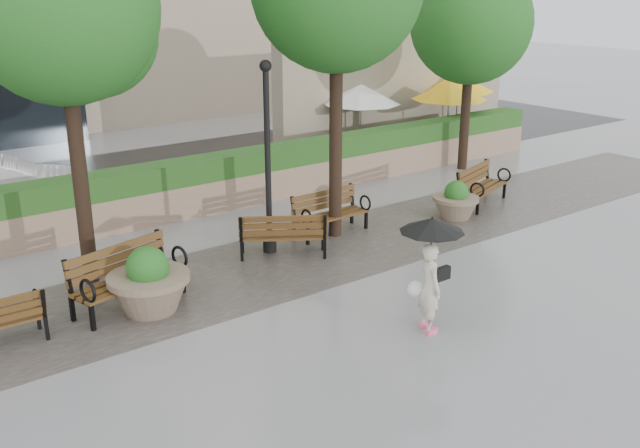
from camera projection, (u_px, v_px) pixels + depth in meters
ground at (387, 313)px, 12.15m from camera, size 100.00×100.00×0.00m
cobble_strip at (287, 261)px, 14.42m from camera, size 28.00×3.20×0.01m
hedge_wall at (193, 187)px, 17.22m from camera, size 24.00×0.80×1.35m
cafe_wall at (398, 85)px, 24.48m from camera, size 10.00×0.60×4.00m
cafe_hedge at (432, 142)px, 23.03m from camera, size 8.00×0.50×0.90m
asphalt_street at (129, 179)px, 20.46m from camera, size 40.00×7.00×0.00m
bench_1 at (129, 289)px, 12.32m from camera, size 2.13×1.27×1.08m
bench_2 at (283, 243)px, 14.61m from camera, size 1.86×1.54×0.95m
bench_3 at (331, 222)px, 15.91m from camera, size 1.80×0.75×0.95m
bench_4 at (482, 194)px, 18.00m from camera, size 1.93×1.23×0.97m
planter_left at (149, 287)px, 12.10m from camera, size 1.40×1.40×1.17m
planter_right at (456, 204)px, 16.95m from camera, size 1.10×1.10×0.92m
lamppost at (268, 171)px, 14.38m from camera, size 0.28×0.28×3.95m
tree_0 at (69, 15)px, 12.05m from camera, size 3.40×3.29×6.62m
tree_2 at (473, 26)px, 20.39m from camera, size 3.56×3.48×6.01m
patio_umb_white at (361, 95)px, 22.46m from camera, size 2.50×2.50×2.30m
patio_umb_yellow_a at (449, 91)px, 23.32m from camera, size 2.50×2.50×2.30m
patio_umb_yellow_b at (459, 83)px, 25.07m from camera, size 2.50×2.50×2.30m
car_right at (0, 185)px, 17.34m from camera, size 4.32×2.40×1.35m
pedestrian at (431, 263)px, 11.24m from camera, size 1.03×1.03×1.89m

